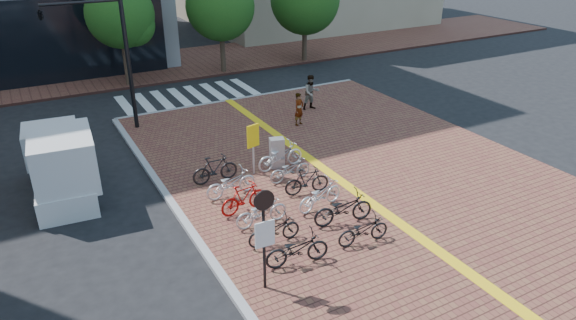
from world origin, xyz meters
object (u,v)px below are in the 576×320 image
bike_4 (231,183)px  bike_2 (261,212)px  bike_3 (244,198)px  utility_box (277,153)px  bike_1 (274,230)px  bike_9 (307,181)px  bike_7 (343,208)px  pedestrian_b (311,92)px  traffic_light_pole (89,36)px  bike_8 (320,195)px  box_truck (61,164)px  bike_5 (215,169)px  yellow_sign (253,140)px  bike_6 (363,230)px  bike_10 (290,169)px  pedestrian_a (299,109)px  bike_11 (280,156)px  notice_sign (264,228)px  bike_0 (297,249)px

bike_4 → bike_2: bearing=178.8°
bike_3 → utility_box: size_ratio=1.42×
bike_2 → bike_4: 2.21m
bike_1 → bike_9: 3.26m
bike_7 → utility_box: 4.65m
bike_2 → bike_9: size_ratio=1.08×
pedestrian_b → traffic_light_pole: size_ratio=0.28×
bike_8 → box_truck: (-7.33, 5.37, 0.57)m
bike_5 → yellow_sign: size_ratio=0.86×
bike_5 → pedestrian_b: 8.95m
bike_3 → bike_6: 4.12m
bike_10 → pedestrian_b: pedestrian_b is taller
yellow_sign → bike_10: bearing=-49.3°
bike_10 → pedestrian_a: pedestrian_a is taller
bike_11 → bike_6: bearing=173.8°
bike_11 → traffic_light_pole: (-5.31, 7.11, 3.86)m
pedestrian_a → traffic_light_pole: size_ratio=0.24×
bike_6 → bike_9: bike_9 is taller
bike_1 → bike_5: bike_5 is taller
bike_6 → traffic_light_pole: (-5.07, 12.83, 3.94)m
bike_2 → bike_5: bearing=2.7°
bike_10 → box_truck: 8.09m
bike_7 → bike_9: size_ratio=1.22×
bike_2 → bike_1: bearing=173.4°
bike_10 → bike_11: 1.11m
bike_4 → bike_11: (2.55, 1.13, 0.02)m
utility_box → notice_sign: notice_sign is taller
bike_11 → utility_box: size_ratio=1.63×
bike_0 → bike_1: bike_0 is taller
bike_0 → bike_9: (2.34, 3.41, 0.01)m
bike_10 → bike_11: size_ratio=0.86×
bike_0 → utility_box: bearing=-13.7°
utility_box → yellow_sign: yellow_sign is taller
bike_2 → bike_4: bearing=2.0°
bike_0 → pedestrian_a: size_ratio=1.20×
yellow_sign → traffic_light_pole: traffic_light_pole is taller
bike_2 → bike_11: bearing=-36.8°
bike_9 → bike_6: bearing=-172.2°
bike_2 → yellow_sign: size_ratio=0.88×
utility_box → yellow_sign: bearing=-172.2°
yellow_sign → notice_sign: size_ratio=0.69×
utility_box → yellow_sign: size_ratio=0.60×
bike_2 → bike_7: bike_7 is taller
bike_6 → yellow_sign: 5.87m
bike_0 → bike_9: bike_9 is taller
bike_2 → bike_6: 3.25m
bike_1 → bike_4: size_ratio=0.89×
bike_6 → bike_7: bearing=0.2°
bike_4 → bike_10: bearing=-92.9°
bike_6 → pedestrian_b: (4.87, 11.06, 0.45)m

